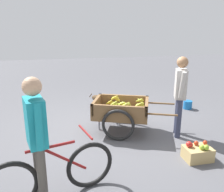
{
  "coord_description": "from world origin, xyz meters",
  "views": [
    {
      "loc": [
        0.9,
        4.66,
        2.12
      ],
      "look_at": [
        -0.11,
        0.08,
        0.75
      ],
      "focal_mm": 37.94,
      "sensor_mm": 36.0,
      "label": 1
    }
  ],
  "objects_px": {
    "bicycle": "(53,174)",
    "mixed_fruit_crate": "(198,153)",
    "plastic_bucket": "(188,105)",
    "cyclist_person": "(36,132)",
    "vendor_person": "(180,90)",
    "fruit_cart": "(121,111)",
    "dog": "(99,99)"
  },
  "relations": [
    {
      "from": "fruit_cart",
      "to": "plastic_bucket",
      "type": "relative_size",
      "value": 7.87
    },
    {
      "from": "fruit_cart",
      "to": "vendor_person",
      "type": "distance_m",
      "value": 1.25
    },
    {
      "from": "bicycle",
      "to": "vendor_person",
      "type": "bearing_deg",
      "value": -150.57
    },
    {
      "from": "vendor_person",
      "to": "bicycle",
      "type": "height_order",
      "value": "vendor_person"
    },
    {
      "from": "vendor_person",
      "to": "plastic_bucket",
      "type": "height_order",
      "value": "vendor_person"
    },
    {
      "from": "dog",
      "to": "plastic_bucket",
      "type": "distance_m",
      "value": 2.38
    },
    {
      "from": "dog",
      "to": "mixed_fruit_crate",
      "type": "distance_m",
      "value": 3.12
    },
    {
      "from": "cyclist_person",
      "to": "dog",
      "type": "xyz_separation_m",
      "value": [
        -1.29,
        -3.36,
        -0.69
      ]
    },
    {
      "from": "vendor_person",
      "to": "bicycle",
      "type": "bearing_deg",
      "value": 29.43
    },
    {
      "from": "vendor_person",
      "to": "bicycle",
      "type": "xyz_separation_m",
      "value": [
        2.41,
        1.36,
        -0.6
      ]
    },
    {
      "from": "mixed_fruit_crate",
      "to": "plastic_bucket",
      "type": "bearing_deg",
      "value": -116.12
    },
    {
      "from": "dog",
      "to": "mixed_fruit_crate",
      "type": "height_order",
      "value": "dog"
    },
    {
      "from": "plastic_bucket",
      "to": "mixed_fruit_crate",
      "type": "distance_m",
      "value": 2.62
    },
    {
      "from": "dog",
      "to": "plastic_bucket",
      "type": "xyz_separation_m",
      "value": [
        -2.32,
        0.53,
        -0.16
      ]
    },
    {
      "from": "bicycle",
      "to": "mixed_fruit_crate",
      "type": "distance_m",
      "value": 2.35
    },
    {
      "from": "bicycle",
      "to": "cyclist_person",
      "type": "height_order",
      "value": "cyclist_person"
    },
    {
      "from": "cyclist_person",
      "to": "mixed_fruit_crate",
      "type": "xyz_separation_m",
      "value": [
        -2.45,
        -0.47,
        -0.84
      ]
    },
    {
      "from": "fruit_cart",
      "to": "vendor_person",
      "type": "bearing_deg",
      "value": 157.97
    },
    {
      "from": "plastic_bucket",
      "to": "cyclist_person",
      "type": "bearing_deg",
      "value": 38.07
    },
    {
      "from": "fruit_cart",
      "to": "cyclist_person",
      "type": "height_order",
      "value": "cyclist_person"
    },
    {
      "from": "fruit_cart",
      "to": "cyclist_person",
      "type": "xyz_separation_m",
      "value": [
        1.5,
        1.83,
        0.52
      ]
    },
    {
      "from": "vendor_person",
      "to": "plastic_bucket",
      "type": "bearing_deg",
      "value": -126.3
    },
    {
      "from": "bicycle",
      "to": "mixed_fruit_crate",
      "type": "xyz_separation_m",
      "value": [
        -2.3,
        -0.43,
        -0.23
      ]
    },
    {
      "from": "vendor_person",
      "to": "mixed_fruit_crate",
      "type": "xyz_separation_m",
      "value": [
        0.11,
        0.93,
        -0.83
      ]
    },
    {
      "from": "vendor_person",
      "to": "plastic_bucket",
      "type": "xyz_separation_m",
      "value": [
        -1.05,
        -1.42,
        -0.84
      ]
    },
    {
      "from": "bicycle",
      "to": "plastic_bucket",
      "type": "bearing_deg",
      "value": -141.15
    },
    {
      "from": "fruit_cart",
      "to": "plastic_bucket",
      "type": "height_order",
      "value": "fruit_cart"
    },
    {
      "from": "vendor_person",
      "to": "dog",
      "type": "distance_m",
      "value": 2.43
    },
    {
      "from": "plastic_bucket",
      "to": "dog",
      "type": "bearing_deg",
      "value": -12.99
    },
    {
      "from": "fruit_cart",
      "to": "mixed_fruit_crate",
      "type": "height_order",
      "value": "fruit_cart"
    },
    {
      "from": "fruit_cart",
      "to": "dog",
      "type": "xyz_separation_m",
      "value": [
        0.21,
        -1.53,
        -0.17
      ]
    },
    {
      "from": "bicycle",
      "to": "plastic_bucket",
      "type": "distance_m",
      "value": 4.45
    }
  ]
}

